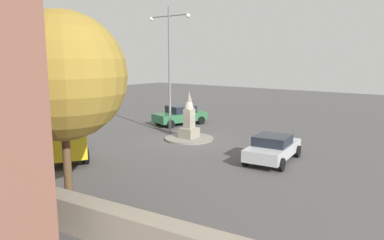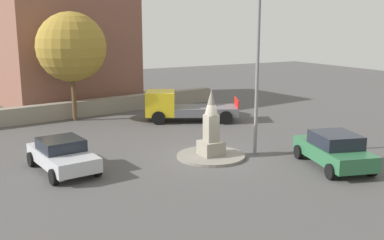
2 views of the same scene
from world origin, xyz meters
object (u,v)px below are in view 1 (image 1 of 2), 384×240
at_px(streetlamp, 169,60).
at_px(car_silver_passing, 273,148).
at_px(truck_yellow_parked_right, 61,142).
at_px(tree_near_wall, 62,76).
at_px(monument, 189,119).
at_px(car_green_near_island, 180,115).

relative_size(streetlamp, car_silver_passing, 2.02).
bearing_deg(streetlamp, truck_yellow_parked_right, -92.20).
bearing_deg(car_silver_passing, truck_yellow_parked_right, -144.22).
distance_m(streetlamp, tree_near_wall, 13.03).
height_order(streetlamp, tree_near_wall, streetlamp).
distance_m(car_silver_passing, tree_near_wall, 11.11).
relative_size(monument, car_silver_passing, 0.72).
relative_size(streetlamp, tree_near_wall, 1.26).
bearing_deg(car_silver_passing, tree_near_wall, -107.16).
bearing_deg(tree_near_wall, car_silver_passing, 72.84).
xyz_separation_m(monument, truck_yellow_parked_right, (-2.45, -7.78, -0.44)).
xyz_separation_m(truck_yellow_parked_right, tree_near_wall, (5.92, -3.44, 3.76)).
relative_size(monument, car_green_near_island, 0.68).
distance_m(car_green_near_island, truck_yellow_parked_right, 11.67).
distance_m(car_silver_passing, truck_yellow_parked_right, 11.08).
bearing_deg(car_silver_passing, monument, 168.72).
bearing_deg(car_green_near_island, car_silver_passing, -25.96).
xyz_separation_m(car_green_near_island, truck_yellow_parked_right, (1.48, -11.58, 0.13)).
height_order(monument, truck_yellow_parked_right, monument).
height_order(streetlamp, truck_yellow_parked_right, streetlamp).
bearing_deg(streetlamp, tree_near_wall, -64.51).
distance_m(car_silver_passing, car_green_near_island, 11.64).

